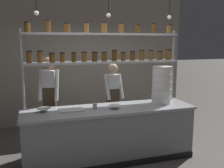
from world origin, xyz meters
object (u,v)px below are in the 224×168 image
Objects in this scene: prep_bowl_near_left at (114,107)px; cutting_board at (71,110)px; chef_center at (113,98)px; prep_bowl_center_front at (44,110)px; serving_cup_front at (95,106)px; spice_shelf_unit at (104,51)px; chef_left at (50,97)px; container_stack at (162,85)px.

cutting_board is at bearing 172.26° from prep_bowl_near_left.
cutting_board is 0.72m from prep_bowl_near_left.
chef_center is 0.86m from prep_bowl_near_left.
serving_cup_front reaches higher than prep_bowl_center_front.
spice_shelf_unit is 12.51× the size of prep_bowl_center_front.
chef_left is 0.61m from prep_bowl_center_front.
serving_cup_front is (-1.26, -0.05, -0.28)m from container_stack.
cutting_board is at bearing -7.93° from prep_bowl_center_front.
prep_bowl_center_front is at bearing 178.94° from container_stack.
container_stack is (0.70, -0.71, 0.34)m from chef_center.
container_stack is 3.20× the size of prep_bowl_near_left.
chef_left is 1.25m from chef_center.
cutting_board is at bearing 175.14° from serving_cup_front.
chef_center is at bearing 74.32° from prep_bowl_near_left.
spice_shelf_unit is at bearing 52.12° from serving_cup_front.
chef_left is at bearing 143.60° from prep_bowl_near_left.
chef_left is 4.40× the size of cutting_board.
chef_center is 7.17× the size of prep_bowl_center_front.
prep_bowl_near_left is at bearing -21.65° from chef_left.
chef_center is 2.37× the size of container_stack.
serving_cup_front reaches higher than cutting_board.
serving_cup_front is (-0.32, 0.06, 0.03)m from prep_bowl_near_left.
chef_left is 2.06m from container_stack.
chef_center is 1.53m from prep_bowl_center_front.
prep_bowl_near_left is at bearing -7.74° from cutting_board.
container_stack is at bearing -1.06° from prep_bowl_center_front.
chef_center is 4.02× the size of cutting_board.
spice_shelf_unit is 0.99m from serving_cup_front.
prep_bowl_center_front is 2.04× the size of serving_cup_front.
spice_shelf_unit is 4.14× the size of container_stack.
spice_shelf_unit is 1.18m from cutting_board.
cutting_board is 0.43m from prep_bowl_center_front.
container_stack is at bearing 2.49° from serving_cup_front.
chef_center is 0.94m from serving_cup_front.
chef_left reaches higher than prep_bowl_center_front.
spice_shelf_unit is at bearing 12.71° from prep_bowl_center_front.
chef_center reaches higher than prep_bowl_near_left.
chef_center is 1.19m from cutting_board.
spice_shelf_unit is 13.27× the size of prep_bowl_near_left.
chef_left is 1.26m from prep_bowl_near_left.
serving_cup_front is at bearing -29.95° from chef_left.
container_stack reaches higher than cutting_board.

